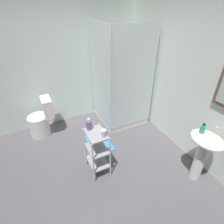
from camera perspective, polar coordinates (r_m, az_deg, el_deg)
ground_plane at (r=2.86m, az=-8.33°, el=-21.89°), size 4.20×4.20×0.02m
wall_back at (r=2.96m, az=25.86°, el=8.39°), size 4.20×0.14×2.50m
wall_left at (r=3.67m, az=-19.69°, el=13.94°), size 0.10×4.20×2.50m
shower_stall at (r=3.76m, az=2.20°, el=3.12°), size 0.92×0.92×2.00m
pedestal_sink at (r=2.77m, az=27.23°, el=-10.44°), size 0.46×0.37×0.81m
sink_faucet at (r=2.69m, az=30.30°, el=-5.03°), size 0.03×0.03×0.10m
toilet at (r=3.71m, az=-21.62°, el=-2.60°), size 0.37×0.49×0.76m
storage_cart at (r=2.68m, az=-4.82°, el=-11.82°), size 0.38×0.28×0.74m
hand_soap_bottle at (r=2.62m, az=26.99°, el=-4.77°), size 0.06×0.06×0.14m
conditioner_bottle_purple at (r=2.52m, az=-7.36°, el=-4.04°), size 0.08×0.08×0.18m
rinse_cup at (r=2.39m, az=-2.64°, el=-6.81°), size 0.07×0.07×0.11m
bath_mat at (r=3.42m, az=-4.12°, el=-9.76°), size 0.60×0.40×0.02m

